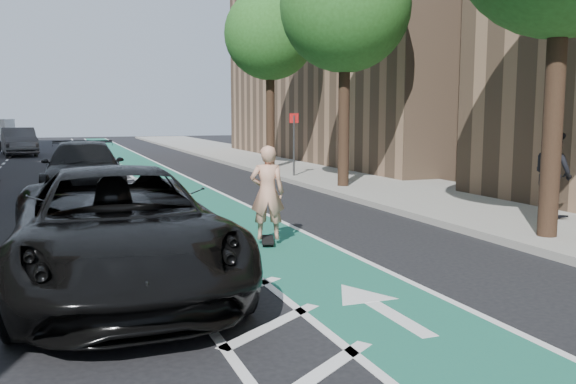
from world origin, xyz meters
name	(u,v)px	position (x,y,z in m)	size (l,w,h in m)	color
ground	(116,278)	(0.00, 0.00, 0.00)	(120.00, 120.00, 0.00)	black
bike_lane	(183,191)	(3.00, 10.00, 0.01)	(2.00, 90.00, 0.01)	#195952
buffer_strip	(135,193)	(1.50, 10.00, 0.01)	(1.40, 90.00, 0.01)	silver
sidewalk_right	(364,181)	(9.50, 10.00, 0.07)	(5.00, 90.00, 0.15)	gray
curb_right	(300,184)	(7.05, 10.00, 0.08)	(0.12, 90.00, 0.16)	gray
tree_r_c	(351,5)	(7.90, 8.00, 5.77)	(4.20, 4.20, 7.90)	#382619
tree_r_d	(266,36)	(7.90, 16.00, 5.77)	(4.20, 4.20, 7.90)	#382619
sign_post	(294,144)	(7.60, 12.00, 1.35)	(0.35, 0.08, 2.47)	#4C4C4C
skateboard	(268,240)	(2.91, 1.46, 0.09)	(0.46, 0.83, 0.11)	black
skateboarder	(267,193)	(2.91, 1.46, 0.99)	(0.64, 0.42, 1.77)	tan
suv_near	(117,229)	(0.00, -0.50, 0.85)	(2.82, 6.11, 1.70)	black
suv_far	(84,169)	(0.00, 9.86, 0.81)	(2.28, 5.61, 1.63)	black
car_grey	(19,142)	(-2.76, 30.42, 0.83)	(1.75, 5.01, 1.65)	#4E4F53
pedestrian	(553,174)	(9.64, 1.32, 1.12)	(0.94, 0.73, 1.94)	black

